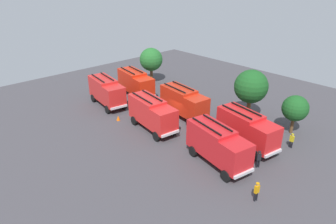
{
  "coord_description": "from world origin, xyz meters",
  "views": [
    {
      "loc": [
        25.17,
        -23.29,
        17.12
      ],
      "look_at": [
        0.0,
        0.0,
        1.4
      ],
      "focal_mm": 32.59,
      "sensor_mm": 36.0,
      "label": 1
    }
  ],
  "objects": [
    {
      "name": "fire_truck_5",
      "position": [
        9.87,
        2.25,
        2.15
      ],
      "size": [
        7.51,
        3.72,
        3.88
      ],
      "rotation": [
        0.0,
        0.0,
        -0.17
      ],
      "color": "red",
      "rests_on": "ground"
    },
    {
      "name": "fire_truck_0",
      "position": [
        -9.85,
        -2.55,
        2.15
      ],
      "size": [
        7.47,
        3.56,
        3.88
      ],
      "rotation": [
        0.0,
        0.0,
        -0.14
      ],
      "color": "red",
      "rests_on": "ground"
    },
    {
      "name": "firefighter_2",
      "position": [
        0.98,
        4.63,
        0.89
      ],
      "size": [
        0.38,
        0.48,
        1.6
      ],
      "rotation": [
        0.0,
        0.0,
        0.4
      ],
      "color": "black",
      "rests_on": "ground"
    },
    {
      "name": "traffic_cone_0",
      "position": [
        9.25,
        4.27,
        0.32
      ],
      "size": [
        0.45,
        0.45,
        0.64
      ],
      "primitive_type": "cone",
      "color": "#F2600C",
      "rests_on": "ground"
    },
    {
      "name": "firefighter_3",
      "position": [
        -4.44,
        -1.06,
        1.04
      ],
      "size": [
        0.48,
        0.43,
        1.83
      ],
      "rotation": [
        0.0,
        0.0,
        5.28
      ],
      "color": "black",
      "rests_on": "ground"
    },
    {
      "name": "firefighter_0",
      "position": [
        13.42,
        5.51,
        0.92
      ],
      "size": [
        0.42,
        0.27,
        1.65
      ],
      "rotation": [
        0.0,
        0.0,
        4.7
      ],
      "color": "black",
      "rests_on": "ground"
    },
    {
      "name": "traffic_cone_2",
      "position": [
        -4.69,
        -4.28,
        0.32
      ],
      "size": [
        0.45,
        0.45,
        0.65
      ],
      "primitive_type": "cone",
      "color": "#F2600C",
      "rests_on": "ground"
    },
    {
      "name": "tree_0",
      "position": [
        -13.11,
        8.31,
        3.97
      ],
      "size": [
        3.81,
        3.81,
        5.91
      ],
      "color": "brown",
      "rests_on": "ground"
    },
    {
      "name": "fire_truck_4",
      "position": [
        0.19,
        2.57,
        2.15
      ],
      "size": [
        7.42,
        3.37,
        3.88
      ],
      "rotation": [
        0.0,
        0.0,
        -0.11
      ],
      "color": "red",
      "rests_on": "ground"
    },
    {
      "name": "fire_truck_2",
      "position": [
        9.86,
        -2.61,
        2.15
      ],
      "size": [
        7.52,
        3.79,
        3.88
      ],
      "rotation": [
        0.0,
        0.0,
        -0.18
      ],
      "color": "red",
      "rests_on": "ground"
    },
    {
      "name": "fire_truck_3",
      "position": [
        -9.92,
        2.56,
        2.15
      ],
      "size": [
        7.48,
        3.58,
        3.88
      ],
      "rotation": [
        0.0,
        0.0,
        -0.14
      ],
      "color": "red",
      "rests_on": "ground"
    },
    {
      "name": "traffic_cone_1",
      "position": [
        0.16,
        5.63,
        0.28
      ],
      "size": [
        0.4,
        0.4,
        0.57
      ],
      "primitive_type": "cone",
      "color": "#F2600C",
      "rests_on": "ground"
    },
    {
      "name": "tree_1",
      "position": [
        6.15,
        8.24,
        4.34
      ],
      "size": [
        4.16,
        4.16,
        6.45
      ],
      "color": "brown",
      "rests_on": "ground"
    },
    {
      "name": "firefighter_4",
      "position": [
        15.53,
        -4.55,
        0.99
      ],
      "size": [
        0.3,
        0.45,
        1.76
      ],
      "rotation": [
        0.0,
        0.0,
        2.99
      ],
      "color": "black",
      "rests_on": "ground"
    },
    {
      "name": "tree_2",
      "position": [
        11.82,
        8.73,
        3.11
      ],
      "size": [
        2.98,
        2.98,
        4.62
      ],
      "color": "brown",
      "rests_on": "ground"
    },
    {
      "name": "ground_plane",
      "position": [
        0.0,
        0.0,
        0.0
      ],
      "size": [
        56.58,
        56.58,
        0.0
      ],
      "primitive_type": "plane",
      "color": "#423F44"
    },
    {
      "name": "firefighter_1",
      "position": [
        13.03,
        -0.27,
        1.0
      ],
      "size": [
        0.42,
        0.48,
        1.78
      ],
      "rotation": [
        0.0,
        0.0,
        5.73
      ],
      "color": "black",
      "rests_on": "ground"
    },
    {
      "name": "fire_truck_1",
      "position": [
        0.05,
        -2.59,
        2.15
      ],
      "size": [
        7.44,
        3.46,
        3.88
      ],
      "rotation": [
        0.0,
        0.0,
        -0.12
      ],
      "color": "red",
      "rests_on": "ground"
    }
  ]
}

